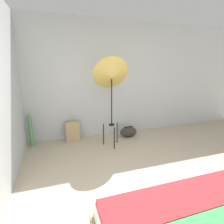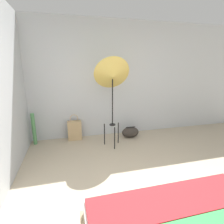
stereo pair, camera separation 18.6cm
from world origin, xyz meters
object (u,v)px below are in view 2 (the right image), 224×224
at_px(photo_umbrella, 112,76).
at_px(duffel_bag, 130,132).
at_px(tote_bag, 75,130).
at_px(paper_roll, 34,129).

relative_size(photo_umbrella, duffel_bag, 4.44).
height_order(photo_umbrella, tote_bag, photo_umbrella).
xyz_separation_m(tote_bag, duffel_bag, (1.26, -0.19, -0.10)).
height_order(tote_bag, duffel_bag, tote_bag).
height_order(duffel_bag, paper_roll, paper_roll).
bearing_deg(paper_roll, duffel_bag, -4.06).
xyz_separation_m(duffel_bag, paper_roll, (-2.09, 0.15, 0.22)).
height_order(photo_umbrella, duffel_bag, photo_umbrella).
bearing_deg(tote_bag, paper_roll, -177.25).
bearing_deg(duffel_bag, paper_roll, 175.94).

